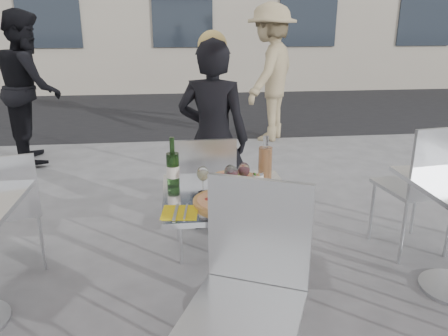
{
  "coord_description": "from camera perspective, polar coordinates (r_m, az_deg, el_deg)",
  "views": [
    {
      "loc": [
        -0.28,
        -2.26,
        1.66
      ],
      "look_at": [
        0.0,
        0.15,
        0.85
      ],
      "focal_mm": 35.0,
      "sensor_mm": 36.0,
      "label": 1
    }
  ],
  "objects": [
    {
      "name": "main_table",
      "position": [
        2.54,
        0.39,
        -7.73
      ],
      "size": [
        0.72,
        0.72,
        0.75
      ],
      "color": "#B7BABF",
      "rests_on": "ground"
    },
    {
      "name": "chair_far",
      "position": [
        3.1,
        -2.65,
        -2.56
      ],
      "size": [
        0.44,
        0.45,
        0.93
      ],
      "rotation": [
        0.0,
        0.0,
        3.18
      ],
      "color": "silver",
      "rests_on": "ground"
    },
    {
      "name": "pedestrian_a",
      "position": [
        5.9,
        -24.04,
        9.59
      ],
      "size": [
        0.91,
        1.04,
        1.82
      ],
      "primitive_type": "imported",
      "rotation": [
        0.0,
        0.0,
        1.86
      ],
      "color": "black",
      "rests_on": "ground"
    },
    {
      "name": "sugar_shaker",
      "position": [
        2.51,
        4.45,
        -1.65
      ],
      "size": [
        0.06,
        0.06,
        0.11
      ],
      "color": "white",
      "rests_on": "main_table"
    },
    {
      "name": "street_asphalt",
      "position": [
        8.93,
        -4.77,
        7.73
      ],
      "size": [
        24.0,
        5.0,
        0.0
      ],
      "primitive_type": "cube",
      "color": "black",
      "rests_on": "ground"
    },
    {
      "name": "wineglass_red_a",
      "position": [
        2.44,
        1.07,
        -0.78
      ],
      "size": [
        0.07,
        0.07,
        0.16
      ],
      "color": "white",
      "rests_on": "main_table"
    },
    {
      "name": "wineglass_white_b",
      "position": [
        2.45,
        0.81,
        -0.66
      ],
      "size": [
        0.07,
        0.07,
        0.16
      ],
      "color": "white",
      "rests_on": "main_table"
    },
    {
      "name": "woman_diner",
      "position": [
        3.49,
        -1.43,
        3.83
      ],
      "size": [
        0.66,
        0.54,
        1.56
      ],
      "primitive_type": "imported",
      "rotation": [
        0.0,
        0.0,
        2.81
      ],
      "color": "black",
      "rests_on": "ground"
    },
    {
      "name": "napkin_left",
      "position": [
        2.23,
        -5.8,
        -5.76
      ],
      "size": [
        0.2,
        0.2,
        0.01
      ],
      "rotation": [
        0.0,
        0.0,
        -0.12
      ],
      "color": "yellow",
      "rests_on": "main_table"
    },
    {
      "name": "wine_bottle",
      "position": [
        2.54,
        -6.69,
        0.05
      ],
      "size": [
        0.07,
        0.08,
        0.29
      ],
      "color": "#22481B",
      "rests_on": "main_table"
    },
    {
      "name": "pizza_far",
      "position": [
        2.63,
        1.25,
        -1.46
      ],
      "size": [
        0.31,
        0.31,
        0.03
      ],
      "color": "white",
      "rests_on": "main_table"
    },
    {
      "name": "ground",
      "position": [
        2.82,
        0.37,
        -17.58
      ],
      "size": [
        80.0,
        80.0,
        0.0
      ],
      "primitive_type": "plane",
      "color": "slate"
    },
    {
      "name": "side_chair_lfar",
      "position": [
        3.28,
        -26.3,
        -4.08
      ],
      "size": [
        0.5,
        0.5,
        0.86
      ],
      "rotation": [
        0.0,
        0.0,
        3.45
      ],
      "color": "silver",
      "rests_on": "ground"
    },
    {
      "name": "pedestrian_b",
      "position": [
        6.44,
        6.04,
        12.19
      ],
      "size": [
        1.27,
        1.44,
        1.93
      ],
      "primitive_type": "imported",
      "rotation": [
        0.0,
        0.0,
        4.15
      ],
      "color": "tan",
      "rests_on": "ground"
    },
    {
      "name": "side_chair_rfar",
      "position": [
        3.43,
        24.78,
        -1.44
      ],
      "size": [
        0.52,
        0.53,
        1.0
      ],
      "rotation": [
        0.0,
        0.0,
        3.28
      ],
      "color": "silver",
      "rests_on": "ground"
    },
    {
      "name": "napkin_right",
      "position": [
        2.33,
        7.41,
        -4.65
      ],
      "size": [
        0.19,
        0.2,
        0.01
      ],
      "rotation": [
        0.0,
        0.0,
        0.06
      ],
      "color": "yellow",
      "rests_on": "main_table"
    },
    {
      "name": "chair_near",
      "position": [
        1.95,
        3.5,
        -14.35
      ],
      "size": [
        0.63,
        0.63,
        1.03
      ],
      "rotation": [
        0.0,
        0.0,
        -0.43
      ],
      "color": "silver",
      "rests_on": "ground"
    },
    {
      "name": "carafe",
      "position": [
        2.59,
        5.4,
        0.51
      ],
      "size": [
        0.08,
        0.08,
        0.29
      ],
      "color": "tan",
      "rests_on": "main_table"
    },
    {
      "name": "wineglass_red_b",
      "position": [
        2.49,
        2.61,
        -0.35
      ],
      "size": [
        0.07,
        0.07,
        0.16
      ],
      "color": "white",
      "rests_on": "main_table"
    },
    {
      "name": "salad_plate",
      "position": [
        2.47,
        0.99,
        -2.35
      ],
      "size": [
        0.22,
        0.22,
        0.09
      ],
      "color": "white",
      "rests_on": "main_table"
    },
    {
      "name": "pizza_near",
      "position": [
        2.33,
        0.37,
        -4.33
      ],
      "size": [
        0.36,
        0.36,
        0.02
      ],
      "color": "tan",
      "rests_on": "main_table"
    },
    {
      "name": "wineglass_white_a",
      "position": [
        2.43,
        -2.77,
        -0.86
      ],
      "size": [
        0.07,
        0.07,
        0.16
      ],
      "color": "white",
      "rests_on": "main_table"
    }
  ]
}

